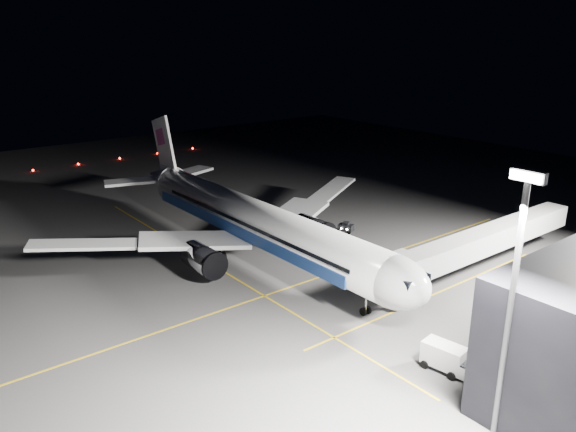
# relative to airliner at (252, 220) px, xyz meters

# --- Properties ---
(ground) EXTENTS (200.00, 200.00, 0.00)m
(ground) POSITION_rel_airliner_xyz_m (1.08, 0.00, -5.16)
(ground) COLOR #4C4C4F
(ground) RESTS_ON ground
(guide_line_main) EXTENTS (0.25, 80.00, 0.01)m
(guide_line_main) POSITION_rel_airliner_xyz_m (11.08, 0.00, -5.16)
(guide_line_main) COLOR gold
(guide_line_main) RESTS_ON ground
(guide_line_cross) EXTENTS (70.00, 0.25, 0.01)m
(guide_line_cross) POSITION_rel_airliner_xyz_m (1.08, -6.00, -5.16)
(guide_line_cross) COLOR gold
(guide_line_cross) RESTS_ON ground
(guide_line_side) EXTENTS (0.25, 40.00, 0.01)m
(guide_line_side) POSITION_rel_airliner_xyz_m (23.08, 10.00, -5.16)
(guide_line_side) COLOR gold
(guide_line_side) RESTS_ON ground
(airliner) EXTENTS (61.48, 54.22, 16.64)m
(airliner) POSITION_rel_airliner_xyz_m (0.00, 0.00, 0.00)
(airliner) COLOR silver
(airliner) RESTS_ON ground
(jet_bridge) EXTENTS (3.60, 34.40, 6.30)m
(jet_bridge) POSITION_rel_airliner_xyz_m (23.08, 18.06, -0.58)
(jet_bridge) COLOR #B2B2B7
(jet_bridge) RESTS_ON ground
(floodlight_mast_south) EXTENTS (2.40, 0.67, 20.70)m
(floodlight_mast_south) POSITION_rel_airliner_xyz_m (41.08, -6.01, 7.21)
(floodlight_mast_south) COLOR #59595E
(floodlight_mast_south) RESTS_ON ground
(taxiway_lights) EXTENTS (0.44, 60.44, 0.44)m
(taxiway_lights) POSITION_rel_airliner_xyz_m (-70.92, 0.00, -4.94)
(taxiway_lights) COLOR #FF140A
(taxiway_lights) RESTS_ON ground
(service_truck) EXTENTS (5.22, 2.77, 2.54)m
(service_truck) POSITION_rel_airliner_xyz_m (33.79, -1.93, -3.80)
(service_truck) COLOR white
(service_truck) RESTS_ON ground
(baggage_tug) EXTENTS (2.72, 2.50, 1.59)m
(baggage_tug) POSITION_rel_airliner_xyz_m (0.86, 16.90, -4.43)
(baggage_tug) COLOR black
(baggage_tug) RESTS_ON ground
(safety_cone_a) EXTENTS (0.42, 0.42, 0.63)m
(safety_cone_a) POSITION_rel_airliner_xyz_m (3.93, 4.25, -4.85)
(safety_cone_a) COLOR #FF450A
(safety_cone_a) RESTS_ON ground
(safety_cone_b) EXTENTS (0.41, 0.41, 0.62)m
(safety_cone_b) POSITION_rel_airliner_xyz_m (7.08, 4.00, -4.85)
(safety_cone_b) COLOR #FF450A
(safety_cone_b) RESTS_ON ground
(safety_cone_c) EXTENTS (0.39, 0.39, 0.59)m
(safety_cone_c) POSITION_rel_airliner_xyz_m (-6.25, 4.00, -4.87)
(safety_cone_c) COLOR #FF450A
(safety_cone_c) RESTS_ON ground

